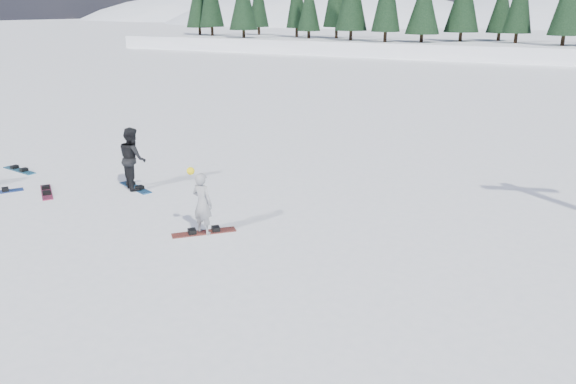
{
  "coord_description": "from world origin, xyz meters",
  "views": [
    {
      "loc": [
        10.35,
        -9.95,
        5.05
      ],
      "look_at": [
        4.7,
        0.65,
        1.1
      ],
      "focal_mm": 35.0,
      "sensor_mm": 36.0,
      "label": 1
    }
  ],
  "objects_px": {
    "snowboarder_man": "(133,158)",
    "snowboard_loose_c": "(19,170)",
    "snowboard_loose_b": "(46,192)",
    "snowboarder_woman": "(202,203)"
  },
  "relations": [
    {
      "from": "snowboarder_woman",
      "to": "snowboard_loose_c",
      "type": "xyz_separation_m",
      "value": [
        -8.49,
        1.52,
        -0.74
      ]
    },
    {
      "from": "snowboarder_woman",
      "to": "snowboard_loose_b",
      "type": "height_order",
      "value": "snowboarder_woman"
    },
    {
      "from": "snowboard_loose_c",
      "to": "snowboard_loose_b",
      "type": "height_order",
      "value": "same"
    },
    {
      "from": "snowboard_loose_c",
      "to": "snowboard_loose_b",
      "type": "bearing_deg",
      "value": -15.72
    },
    {
      "from": "snowboarder_woman",
      "to": "snowboarder_man",
      "type": "height_order",
      "value": "snowboarder_man"
    },
    {
      "from": "snowboarder_man",
      "to": "snowboard_loose_b",
      "type": "bearing_deg",
      "value": 71.17
    },
    {
      "from": "snowboard_loose_c",
      "to": "snowboarder_man",
      "type": "bearing_deg",
      "value": 12.31
    },
    {
      "from": "snowboarder_man",
      "to": "snowboard_loose_c",
      "type": "distance_m",
      "value": 4.73
    },
    {
      "from": "snowboarder_woman",
      "to": "snowboarder_man",
      "type": "relative_size",
      "value": 0.89
    },
    {
      "from": "snowboard_loose_b",
      "to": "snowboard_loose_c",
      "type": "bearing_deg",
      "value": -166.63
    }
  ]
}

